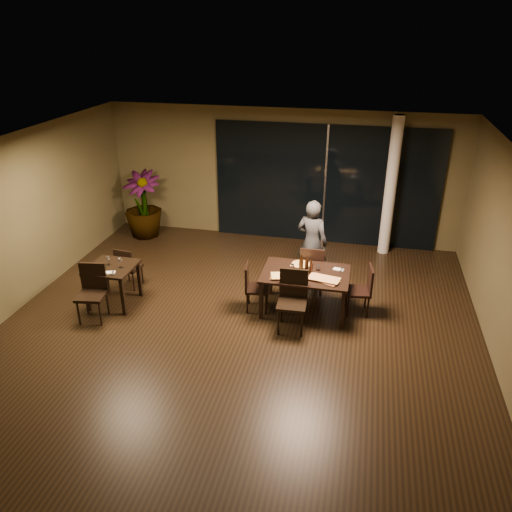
# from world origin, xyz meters

# --- Properties ---
(ground) EXTENTS (8.00, 8.00, 0.00)m
(ground) POSITION_xyz_m (0.00, 0.00, 0.00)
(ground) COLOR black
(ground) RESTS_ON ground
(wall_back) EXTENTS (8.00, 0.10, 3.00)m
(wall_back) POSITION_xyz_m (0.00, 4.05, 1.50)
(wall_back) COLOR brown
(wall_back) RESTS_ON ground
(wall_front) EXTENTS (8.00, 0.10, 3.00)m
(wall_front) POSITION_xyz_m (0.00, -4.05, 1.50)
(wall_front) COLOR brown
(wall_front) RESTS_ON ground
(wall_left) EXTENTS (0.10, 8.00, 3.00)m
(wall_left) POSITION_xyz_m (-4.05, 0.00, 1.50)
(wall_left) COLOR brown
(wall_left) RESTS_ON ground
(ceiling) EXTENTS (8.00, 8.00, 0.04)m
(ceiling) POSITION_xyz_m (0.00, 0.00, 3.02)
(ceiling) COLOR silver
(ceiling) RESTS_ON wall_back
(window_panel) EXTENTS (5.00, 0.06, 2.70)m
(window_panel) POSITION_xyz_m (1.00, 3.96, 1.35)
(window_panel) COLOR black
(window_panel) RESTS_ON ground
(column) EXTENTS (0.24, 0.24, 3.00)m
(column) POSITION_xyz_m (2.40, 3.65, 1.50)
(column) COLOR silver
(column) RESTS_ON ground
(main_table) EXTENTS (1.50, 1.00, 0.75)m
(main_table) POSITION_xyz_m (1.00, 0.80, 0.68)
(main_table) COLOR black
(main_table) RESTS_ON ground
(side_table) EXTENTS (0.80, 0.80, 0.75)m
(side_table) POSITION_xyz_m (-2.40, 0.30, 0.62)
(side_table) COLOR black
(side_table) RESTS_ON ground
(chair_main_far) EXTENTS (0.46, 0.46, 0.96)m
(chair_main_far) POSITION_xyz_m (1.04, 1.46, 0.53)
(chair_main_far) COLOR black
(chair_main_far) RESTS_ON ground
(chair_main_near) EXTENTS (0.49, 0.49, 1.02)m
(chair_main_near) POSITION_xyz_m (0.87, 0.24, 0.57)
(chair_main_near) COLOR black
(chair_main_near) RESTS_ON ground
(chair_main_left) EXTENTS (0.46, 0.46, 0.87)m
(chair_main_left) POSITION_xyz_m (0.10, 0.65, 0.49)
(chair_main_left) COLOR black
(chair_main_left) RESTS_ON ground
(chair_main_right) EXTENTS (0.47, 0.47, 0.89)m
(chair_main_right) POSITION_xyz_m (2.00, 0.95, 0.50)
(chair_main_right) COLOR black
(chair_main_right) RESTS_ON ground
(chair_side_far) EXTENTS (0.43, 0.43, 0.84)m
(chair_side_far) POSITION_xyz_m (-2.41, 0.89, 0.47)
(chair_side_far) COLOR black
(chair_side_far) RESTS_ON ground
(chair_side_near) EXTENTS (0.52, 0.52, 0.99)m
(chair_side_near) POSITION_xyz_m (-2.52, -0.20, 0.55)
(chair_side_near) COLOR black
(chair_side_near) RESTS_ON ground
(diner) EXTENTS (0.66, 0.53, 1.69)m
(diner) POSITION_xyz_m (0.97, 1.90, 0.85)
(diner) COLOR #2C2E31
(diner) RESTS_ON ground
(potted_plant) EXTENTS (0.85, 0.85, 1.56)m
(potted_plant) POSITION_xyz_m (-3.17, 3.36, 0.78)
(potted_plant) COLOR #1D511B
(potted_plant) RESTS_ON ground
(pizza_board_left) EXTENTS (0.60, 0.35, 0.01)m
(pizza_board_left) POSITION_xyz_m (0.71, 0.57, 0.76)
(pizza_board_left) COLOR #3F2514
(pizza_board_left) RESTS_ON main_table
(pizza_board_right) EXTENTS (0.58, 0.47, 0.01)m
(pizza_board_right) POSITION_xyz_m (1.34, 0.60, 0.76)
(pizza_board_right) COLOR #4C2C18
(pizza_board_right) RESTS_ON main_table
(oblong_pizza_left) EXTENTS (0.56, 0.36, 0.02)m
(oblong_pizza_left) POSITION_xyz_m (0.71, 0.57, 0.77)
(oblong_pizza_left) COLOR maroon
(oblong_pizza_left) RESTS_ON pizza_board_left
(oblong_pizza_right) EXTENTS (0.54, 0.33, 0.02)m
(oblong_pizza_right) POSITION_xyz_m (1.34, 0.60, 0.77)
(oblong_pizza_right) COLOR maroon
(oblong_pizza_right) RESTS_ON pizza_board_right
(round_pizza) EXTENTS (0.32, 0.32, 0.01)m
(round_pizza) POSITION_xyz_m (0.88, 1.09, 0.76)
(round_pizza) COLOR #A82512
(round_pizza) RESTS_ON main_table
(bottle_a) EXTENTS (0.07, 0.07, 0.33)m
(bottle_a) POSITION_xyz_m (0.91, 0.81, 0.92)
(bottle_a) COLOR black
(bottle_a) RESTS_ON main_table
(bottle_b) EXTENTS (0.06, 0.06, 0.26)m
(bottle_b) POSITION_xyz_m (1.09, 0.79, 0.88)
(bottle_b) COLOR black
(bottle_b) RESTS_ON main_table
(bottle_c) EXTENTS (0.06, 0.06, 0.29)m
(bottle_c) POSITION_xyz_m (1.00, 0.89, 0.89)
(bottle_c) COLOR black
(bottle_c) RESTS_ON main_table
(tumbler_left) EXTENTS (0.07, 0.07, 0.08)m
(tumbler_left) POSITION_xyz_m (0.75, 0.91, 0.79)
(tumbler_left) COLOR white
(tumbler_left) RESTS_ON main_table
(tumbler_right) EXTENTS (0.07, 0.07, 0.09)m
(tumbler_right) POSITION_xyz_m (1.20, 0.95, 0.79)
(tumbler_right) COLOR white
(tumbler_right) RESTS_ON main_table
(napkin_near) EXTENTS (0.19, 0.11, 0.01)m
(napkin_near) POSITION_xyz_m (1.50, 0.65, 0.76)
(napkin_near) COLOR silver
(napkin_near) RESTS_ON main_table
(napkin_far) EXTENTS (0.20, 0.14, 0.01)m
(napkin_far) POSITION_xyz_m (1.55, 1.04, 0.76)
(napkin_far) COLOR white
(napkin_far) RESTS_ON main_table
(wine_glass_a) EXTENTS (0.07, 0.07, 0.16)m
(wine_glass_a) POSITION_xyz_m (-2.48, 0.35, 0.83)
(wine_glass_a) COLOR white
(wine_glass_a) RESTS_ON side_table
(wine_glass_b) EXTENTS (0.08, 0.08, 0.19)m
(wine_glass_b) POSITION_xyz_m (-2.22, 0.29, 0.84)
(wine_glass_b) COLOR white
(wine_glass_b) RESTS_ON side_table
(side_napkin) EXTENTS (0.21, 0.17, 0.01)m
(side_napkin) POSITION_xyz_m (-2.30, 0.06, 0.76)
(side_napkin) COLOR white
(side_napkin) RESTS_ON side_table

